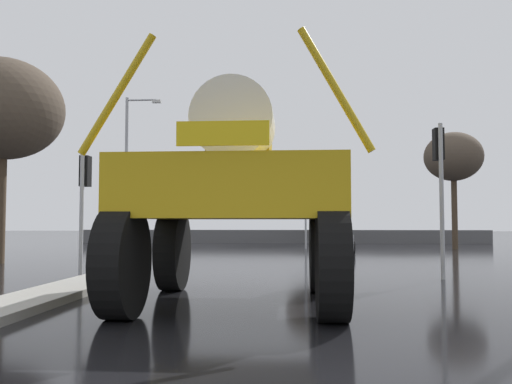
% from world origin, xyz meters
% --- Properties ---
extents(ground_plane, '(120.00, 120.00, 0.00)m').
position_xyz_m(ground_plane, '(0.00, 18.00, 0.00)').
color(ground_plane, black).
extents(median_island, '(1.20, 10.20, 0.15)m').
position_xyz_m(median_island, '(-3.83, 3.87, 0.07)').
color(median_island, '#9E9B93').
rests_on(median_island, ground).
extents(oversize_sprayer, '(4.47, 5.11, 4.37)m').
position_xyz_m(oversize_sprayer, '(-0.18, 5.21, 1.94)').
color(oversize_sprayer, black).
rests_on(oversize_sprayer, ground).
extents(sedan_ahead, '(1.97, 4.15, 1.52)m').
position_xyz_m(sedan_ahead, '(2.68, 21.17, 0.71)').
color(sedan_ahead, '#B7B7BF').
rests_on(sedan_ahead, ground).
extents(traffic_signal_near_left, '(0.24, 0.54, 3.37)m').
position_xyz_m(traffic_signal_near_left, '(-4.85, 9.66, 2.46)').
color(traffic_signal_near_left, '#A8AAAF').
rests_on(traffic_signal_near_left, ground).
extents(traffic_signal_near_right, '(0.24, 0.54, 4.01)m').
position_xyz_m(traffic_signal_near_right, '(4.63, 9.65, 2.93)').
color(traffic_signal_near_right, '#A8AAAF').
rests_on(traffic_signal_near_right, ground).
extents(traffic_signal_far_left, '(0.24, 0.55, 4.03)m').
position_xyz_m(traffic_signal_far_left, '(1.49, 24.49, 2.94)').
color(traffic_signal_far_left, '#A8AAAF').
rests_on(traffic_signal_far_left, ground).
extents(traffic_signal_far_right, '(0.24, 0.55, 3.71)m').
position_xyz_m(traffic_signal_far_right, '(-5.71, 24.50, 2.71)').
color(traffic_signal_far_right, '#A8AAAF').
rests_on(traffic_signal_far_right, ground).
extents(streetlight_far_left, '(2.07, 0.24, 8.59)m').
position_xyz_m(streetlight_far_left, '(-8.53, 25.18, 4.77)').
color(streetlight_far_left, '#A8AAAF').
rests_on(streetlight_far_left, ground).
extents(bare_tree_left, '(4.26, 4.26, 7.31)m').
position_xyz_m(bare_tree_left, '(-9.54, 13.73, 5.47)').
color(bare_tree_left, '#473828').
rests_on(bare_tree_left, ground).
extents(bare_tree_right, '(3.07, 3.07, 6.26)m').
position_xyz_m(bare_tree_right, '(9.40, 24.58, 4.91)').
color(bare_tree_right, '#473828').
rests_on(bare_tree_right, ground).
extents(bare_tree_far_center, '(3.98, 3.98, 6.22)m').
position_xyz_m(bare_tree_far_center, '(2.26, 31.09, 4.52)').
color(bare_tree_far_center, '#473828').
rests_on(bare_tree_far_center, ground).
extents(roadside_barrier, '(27.82, 0.24, 0.90)m').
position_xyz_m(roadside_barrier, '(0.00, 31.76, 0.45)').
color(roadside_barrier, '#59595B').
rests_on(roadside_barrier, ground).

